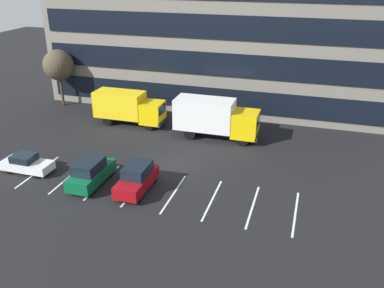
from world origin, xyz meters
TOP-DOWN VIEW (x-y plane):
  - ground_plane at (0.00, 0.00)m, footprint 120.00×120.00m
  - office_building at (0.00, 17.95)m, footprint 38.25×12.87m
  - lot_markings at (0.00, -4.33)m, footprint 19.74×5.40m
  - box_truck_yellow at (1.67, 6.28)m, footprint 7.76×2.57m
  - box_truck_yellow_all at (-7.35, 7.09)m, footprint 7.05×2.33m
  - sedan_white at (-10.58, -4.52)m, footprint 3.95×1.65m
  - suv_forest at (-4.80, -4.82)m, footprint 1.84×4.34m
  - suv_maroon at (-1.26, -4.58)m, footprint 1.79×4.22m
  - bare_tree at (-17.00, 10.30)m, footprint 3.34×3.34m

SIDE VIEW (x-z plane):
  - ground_plane at x=0.00m, z-range 0.00..0.00m
  - lot_markings at x=0.00m, z-range 0.00..0.01m
  - sedan_white at x=-10.58m, z-range -0.04..1.38m
  - suv_maroon at x=-1.26m, z-range -0.03..1.87m
  - suv_forest at x=-4.80m, z-range -0.03..1.93m
  - box_truck_yellow_all at x=-7.35m, z-range 0.21..3.47m
  - box_truck_yellow at x=1.67m, z-range 0.23..3.83m
  - bare_tree at x=-17.00m, z-range 1.44..7.70m
  - office_building at x=0.00m, z-range 0.00..21.60m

